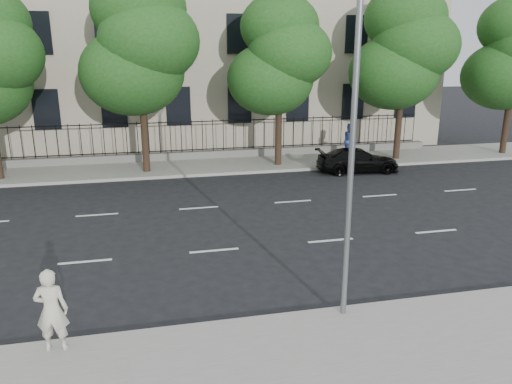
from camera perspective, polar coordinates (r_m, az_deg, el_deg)
ground at (r=14.09m, az=-3.39°, el=-10.62°), size 120.00×120.00×0.00m
near_sidewalk at (r=10.70m, az=0.27°, el=-19.86°), size 60.00×4.00×0.15m
far_sidewalk at (r=27.22m, az=-8.15°, el=2.86°), size 60.00×4.00×0.15m
lane_markings at (r=18.41m, az=-5.78°, el=-3.97°), size 49.60×4.62×0.01m
masonry_building at (r=35.49m, az=-10.03°, el=20.47°), size 34.60×12.11×18.50m
iron_fence at (r=28.75m, az=-8.47°, el=4.74°), size 30.00×0.50×2.20m
street_light at (r=11.58m, az=10.12°, el=9.96°), size 0.25×3.32×8.05m
tree_c at (r=25.76m, az=-13.15°, el=16.08°), size 5.89×5.50×9.80m
tree_d at (r=26.69m, az=2.68°, el=15.24°), size 5.34×4.94×8.84m
tree_e at (r=29.30m, az=16.53°, el=15.42°), size 5.71×5.31×9.46m
black_sedan at (r=26.57m, az=11.56°, el=3.57°), size 4.41×2.06×1.24m
woman_near at (r=11.54m, az=-22.34°, el=-12.39°), size 0.71×0.50×1.87m
pedestrian_far at (r=29.29m, az=10.73°, el=5.83°), size 1.02×1.15×1.97m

